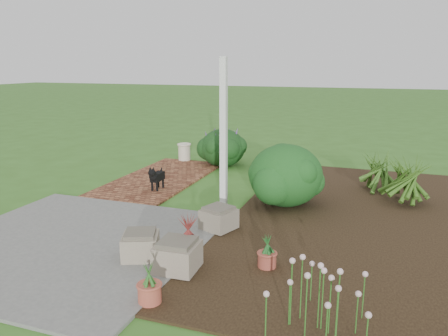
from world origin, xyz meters
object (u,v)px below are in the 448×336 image
(black_dog, at_px, (156,176))
(cream_ceramic_urn, at_px, (184,152))
(evergreen_shrub, at_px, (286,173))
(stone_trough_near, at_px, (141,246))

(black_dog, relative_size, cream_ceramic_urn, 1.28)
(cream_ceramic_urn, bearing_deg, evergreen_shrub, -39.76)
(stone_trough_near, relative_size, cream_ceramic_urn, 1.08)
(cream_ceramic_urn, bearing_deg, black_dog, -76.71)
(cream_ceramic_urn, height_order, evergreen_shrub, evergreen_shrub)
(stone_trough_near, bearing_deg, black_dog, 114.50)
(stone_trough_near, xyz_separation_m, black_dog, (-1.24, 2.73, 0.12))
(stone_trough_near, distance_m, evergreen_shrub, 3.05)
(black_dog, bearing_deg, evergreen_shrub, -0.13)
(black_dog, xyz_separation_m, evergreen_shrub, (2.48, 0.03, 0.26))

